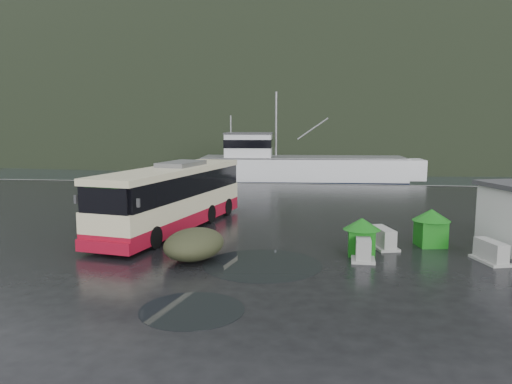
# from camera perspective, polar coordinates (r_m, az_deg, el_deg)

# --- Properties ---
(ground) EXTENTS (160.00, 160.00, 0.00)m
(ground) POSITION_cam_1_polar(r_m,az_deg,el_deg) (22.26, 1.06, -5.23)
(ground) COLOR black
(ground) RESTS_ON ground
(harbor_water) EXTENTS (300.00, 180.00, 0.02)m
(harbor_water) POSITION_cam_1_polar(r_m,az_deg,el_deg) (131.68, 6.13, 5.64)
(harbor_water) COLOR black
(harbor_water) RESTS_ON ground
(quay_edge) EXTENTS (160.00, 0.60, 1.50)m
(quay_edge) POSITION_cam_1_polar(r_m,az_deg,el_deg) (41.93, 3.94, 0.94)
(quay_edge) COLOR #999993
(quay_edge) RESTS_ON ground
(headland) EXTENTS (780.00, 540.00, 570.00)m
(headland) POSITION_cam_1_polar(r_m,az_deg,el_deg) (271.72, 8.79, 6.72)
(headland) COLOR black
(headland) RESTS_ON ground
(coach_bus) EXTENTS (5.06, 11.67, 3.20)m
(coach_bus) POSITION_cam_1_polar(r_m,az_deg,el_deg) (24.44, -9.38, -4.15)
(coach_bus) COLOR beige
(coach_bus) RESTS_ON ground
(white_van) EXTENTS (2.96, 5.74, 2.28)m
(white_van) POSITION_cam_1_polar(r_m,az_deg,el_deg) (26.94, -13.33, -3.14)
(white_van) COLOR silver
(white_van) RESTS_ON ground
(waste_bin_left) EXTENTS (1.07, 1.07, 1.44)m
(waste_bin_left) POSITION_cam_1_polar(r_m,az_deg,el_deg) (19.87, 11.91, -7.02)
(waste_bin_left) COLOR #126A12
(waste_bin_left) RESTS_ON ground
(waste_bin_right) EXTENTS (1.28, 1.28, 1.55)m
(waste_bin_right) POSITION_cam_1_polar(r_m,az_deg,el_deg) (22.00, 19.26, -5.84)
(waste_bin_right) COLOR #126A12
(waste_bin_right) RESTS_ON ground
(dome_tent) EXTENTS (2.62, 3.27, 1.15)m
(dome_tent) POSITION_cam_1_polar(r_m,az_deg,el_deg) (18.98, -7.05, -7.61)
(dome_tent) COLOR #333620
(dome_tent) RESTS_ON ground
(jersey_barrier_a) EXTENTS (0.93, 1.73, 0.85)m
(jersey_barrier_a) POSITION_cam_1_polar(r_m,az_deg,el_deg) (19.31, 12.08, -7.45)
(jersey_barrier_a) COLOR #999993
(jersey_barrier_a) RESTS_ON ground
(jersey_barrier_b) EXTENTS (1.24, 1.81, 0.82)m
(jersey_barrier_b) POSITION_cam_1_polar(r_m,az_deg,el_deg) (21.15, 14.29, -6.18)
(jersey_barrier_b) COLOR #999993
(jersey_barrier_b) RESTS_ON ground
(jersey_barrier_c) EXTENTS (1.19, 1.74, 0.79)m
(jersey_barrier_c) POSITION_cam_1_polar(r_m,az_deg,el_deg) (20.37, 25.18, -7.24)
(jersey_barrier_c) COLOR #999993
(jersey_barrier_c) RESTS_ON ground
(fishing_trawler) EXTENTS (23.67, 6.55, 9.36)m
(fishing_trawler) POSITION_cam_1_polar(r_m,az_deg,el_deg) (49.90, 5.38, 2.04)
(fishing_trawler) COLOR silver
(fishing_trawler) RESTS_ON ground
(puddles) EXTENTS (5.01, 8.17, 0.01)m
(puddles) POSITION_cam_1_polar(r_m,az_deg,el_deg) (16.80, -1.34, -9.60)
(puddles) COLOR black
(puddles) RESTS_ON ground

